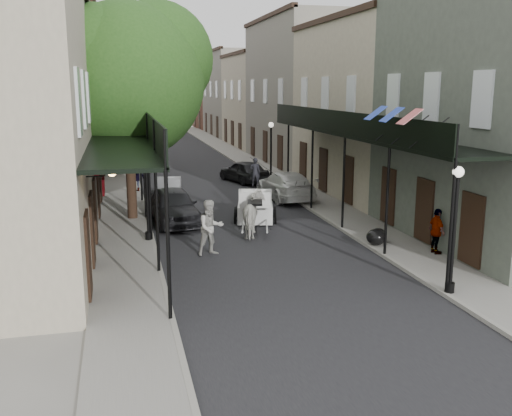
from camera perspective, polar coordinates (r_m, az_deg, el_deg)
ground at (r=17.82m, az=3.88°, el=-7.65°), size 140.00×140.00×0.00m
road at (r=36.82m, az=-5.51°, el=2.68°), size 8.00×90.00×0.01m
sidewalk_left at (r=36.46m, az=-13.31°, el=2.40°), size 2.20×90.00×0.12m
sidewalk_right at (r=37.83m, az=2.02°, el=3.07°), size 2.20×90.00×0.12m
building_row_left at (r=46.11m, az=-18.32°, el=10.59°), size 5.00×80.00×10.50m
building_row_right at (r=47.97m, az=3.00°, el=11.21°), size 5.00×80.00×10.50m
gallery_left at (r=23.03m, az=-12.91°, el=6.93°), size 2.20×18.05×4.88m
gallery_right at (r=25.07m, az=9.73°, el=7.46°), size 2.20×18.05×4.88m
tree_near at (r=26.16m, az=-11.97°, el=12.91°), size 7.31×6.80×9.63m
tree_far at (r=40.15m, az=-12.69°, el=11.59°), size 6.45×6.00×8.61m
lamppost_right_near at (r=17.20m, az=19.20°, el=-1.91°), size 0.32×0.32×3.71m
lamppost_left at (r=22.35m, az=-10.85°, el=1.68°), size 0.32×0.32×3.71m
lamppost_right_far at (r=35.42m, az=1.51°, el=5.70°), size 0.32×0.32×3.71m
horse at (r=23.17m, az=-0.12°, el=-0.63°), size 1.45×2.30×1.80m
carriage at (r=25.86m, az=-0.08°, el=1.33°), size 2.23×2.94×3.01m
pedestrian_walking at (r=20.59m, az=-4.56°, el=-1.98°), size 1.15×1.00×2.03m
pedestrian_sidewalk_left at (r=33.17m, az=-11.95°, el=3.19°), size 1.32×1.04×1.79m
pedestrian_sidewalk_right at (r=21.32m, az=17.62°, el=-2.23°), size 0.42×0.97×1.65m
car_left_near at (r=25.61m, az=-8.25°, el=0.22°), size 2.25×4.78×1.58m
car_left_mid at (r=30.55m, az=-8.74°, el=1.81°), size 1.75×3.87×1.23m
car_left_far at (r=45.07m, az=-11.69°, el=5.07°), size 2.32×4.85×1.34m
car_right_near at (r=30.84m, az=2.96°, el=2.28°), size 2.31×5.25×1.50m
car_right_far at (r=36.20m, az=-1.22°, el=3.70°), size 2.86×4.48×1.42m
trash_bags at (r=22.19m, az=12.00°, el=-2.78°), size 0.99×1.14×0.62m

